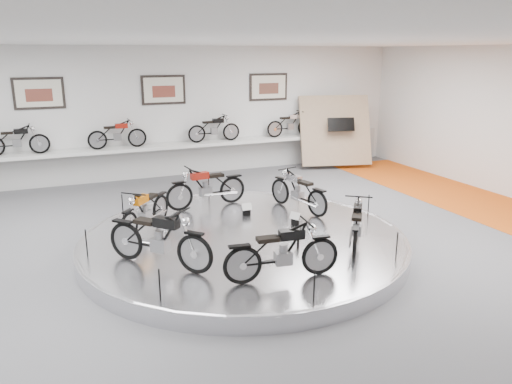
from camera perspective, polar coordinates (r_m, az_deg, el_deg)
name	(u,v)px	position (r m, az deg, el deg)	size (l,w,h in m)	color
floor	(249,255)	(9.78, -0.76, -7.16)	(16.00, 16.00, 0.00)	#555457
ceiling	(249,40)	(9.02, -0.86, 16.98)	(16.00, 16.00, 0.00)	white
wall_back	(164,113)	(15.83, -10.43, 8.89)	(16.00, 16.00, 0.00)	silver
orange_carpet_strip	(506,213)	(13.69, 26.68, -2.12)	(2.40, 12.60, 0.01)	#D04910
dado_band	(167,159)	(16.04, -10.16, 3.74)	(15.68, 0.04, 1.10)	#BCBCBA
display_platform	(244,242)	(9.98, -1.41, -5.75)	(6.40, 6.40, 0.30)	silver
platform_rim	(244,236)	(9.94, -1.42, -5.10)	(6.40, 6.40, 0.10)	#B2B2BA
shelf	(168,146)	(15.69, -10.01, 5.15)	(11.00, 0.55, 0.10)	silver
poster_left	(39,93)	(15.37, -23.56, 10.30)	(1.35, 0.06, 0.88)	beige
poster_center	(164,90)	(15.73, -10.52, 11.41)	(1.35, 0.06, 0.88)	beige
poster_right	(269,87)	(16.83, 1.44, 11.92)	(1.35, 0.06, 0.88)	beige
display_panel	(335,131)	(17.20, 9.04, 6.95)	(2.40, 0.12, 2.40)	#9C8765
shelf_bike_a	(17,142)	(15.27, -25.67, 5.16)	(1.22, 0.42, 0.73)	black
shelf_bike_b	(117,136)	(15.36, -15.56, 6.18)	(1.22, 0.42, 0.73)	maroon
shelf_bike_c	(214,130)	(16.01, -4.80, 7.05)	(1.22, 0.42, 0.73)	black
shelf_bike_d	(290,126)	(17.02, 3.94, 7.58)	(1.22, 0.42, 0.73)	silver
bike_a	(298,191)	(11.38, 4.85, 0.16)	(1.58, 0.56, 0.93)	silver
bike_b	(206,186)	(11.64, -5.70, 0.63)	(1.67, 0.59, 0.98)	maroon
bike_c	(145,210)	(10.22, -12.56, -2.02)	(1.55, 0.55, 0.91)	#C75F04
bike_d	(159,238)	(8.50, -11.04, -5.13)	(1.75, 0.62, 1.03)	black
bike_e	(282,251)	(7.90, 3.00, -6.78)	(1.62, 0.57, 0.95)	black
bike_f	(357,224)	(9.38, 11.44, -3.63)	(1.50, 0.53, 0.88)	black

